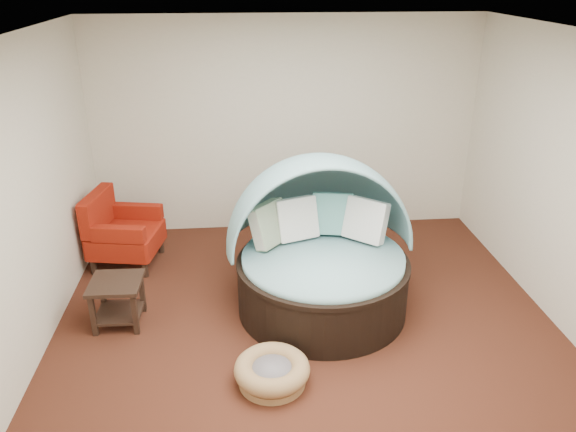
{
  "coord_description": "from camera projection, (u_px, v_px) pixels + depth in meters",
  "views": [
    {
      "loc": [
        -0.61,
        -4.6,
        3.29
      ],
      "look_at": [
        -0.14,
        0.6,
        0.98
      ],
      "focal_mm": 35.0,
      "sensor_mm": 36.0,
      "label": 1
    }
  ],
  "objects": [
    {
      "name": "floor",
      "position": [
        308.0,
        330.0,
        5.58
      ],
      "size": [
        5.0,
        5.0,
        0.0
      ],
      "primitive_type": "plane",
      "color": "#472114",
      "rests_on": "ground"
    },
    {
      "name": "wall_back",
      "position": [
        286.0,
        127.0,
        7.28
      ],
      "size": [
        5.0,
        0.0,
        5.0
      ],
      "primitive_type": "plane",
      "rotation": [
        1.57,
        0.0,
        0.0
      ],
      "color": "beige",
      "rests_on": "floor"
    },
    {
      "name": "wall_front",
      "position": [
        375.0,
        392.0,
        2.73
      ],
      "size": [
        5.0,
        0.0,
        5.0
      ],
      "primitive_type": "plane",
      "rotation": [
        -1.57,
        0.0,
        0.0
      ],
      "color": "beige",
      "rests_on": "floor"
    },
    {
      "name": "wall_left",
      "position": [
        21.0,
        209.0,
        4.8
      ],
      "size": [
        0.0,
        5.0,
        5.0
      ],
      "primitive_type": "plane",
      "rotation": [
        1.57,
        0.0,
        1.57
      ],
      "color": "beige",
      "rests_on": "floor"
    },
    {
      "name": "ceiling",
      "position": [
        313.0,
        36.0,
        4.44
      ],
      "size": [
        5.0,
        5.0,
        0.0
      ],
      "primitive_type": "plane",
      "rotation": [
        3.14,
        0.0,
        0.0
      ],
      "color": "white",
      "rests_on": "wall_back"
    },
    {
      "name": "canopy_daybed",
      "position": [
        321.0,
        241.0,
        5.71
      ],
      "size": [
        1.98,
        1.89,
        1.61
      ],
      "rotation": [
        0.0,
        0.0,
        0.08
      ],
      "color": "black",
      "rests_on": "floor"
    },
    {
      "name": "pet_basket",
      "position": [
        272.0,
        371.0,
        4.82
      ],
      "size": [
        0.87,
        0.87,
        0.23
      ],
      "rotation": [
        0.0,
        0.0,
        0.42
      ],
      "color": "olive",
      "rests_on": "floor"
    },
    {
      "name": "red_armchair",
      "position": [
        121.0,
        232.0,
        6.68
      ],
      "size": [
        0.9,
        0.9,
        0.9
      ],
      "rotation": [
        0.0,
        0.0,
        -0.18
      ],
      "color": "black",
      "rests_on": "floor"
    },
    {
      "name": "side_table",
      "position": [
        117.0,
        296.0,
        5.56
      ],
      "size": [
        0.51,
        0.51,
        0.48
      ],
      "rotation": [
        0.0,
        0.0,
        -0.02
      ],
      "color": "black",
      "rests_on": "floor"
    }
  ]
}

